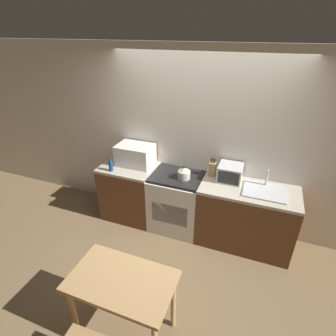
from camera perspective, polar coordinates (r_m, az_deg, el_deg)
ground_plane at (r=3.75m, az=1.81°, el=-18.82°), size 16.00×16.00×0.00m
wall_back at (r=3.77m, az=6.97°, el=5.49°), size 10.00×0.06×2.60m
counter_left_run at (r=4.22m, az=-8.20°, el=-5.01°), size 0.82×0.62×0.90m
counter_right_run at (r=3.82m, az=16.40°, el=-10.10°), size 1.27×0.62×0.90m
stove_range at (r=3.95m, az=1.85°, el=-7.32°), size 0.73×0.62×0.90m
kettle at (r=3.61m, az=3.51°, el=-1.09°), size 0.17×0.17×0.19m
microwave at (r=3.97m, az=-7.16°, el=2.83°), size 0.54×0.37×0.31m
bottle at (r=3.88m, az=-12.36°, el=0.57°), size 0.06×0.06×0.23m
knife_block at (r=3.70m, az=9.61°, el=-0.25°), size 0.09×0.08×0.27m
toaster_oven at (r=3.64m, az=13.36°, el=-1.05°), size 0.31×0.31×0.23m
sink_basin at (r=3.57m, az=20.30°, el=-4.64°), size 0.52×0.42×0.24m
dining_table at (r=2.65m, az=-9.89°, el=-24.38°), size 0.95×0.57×0.78m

